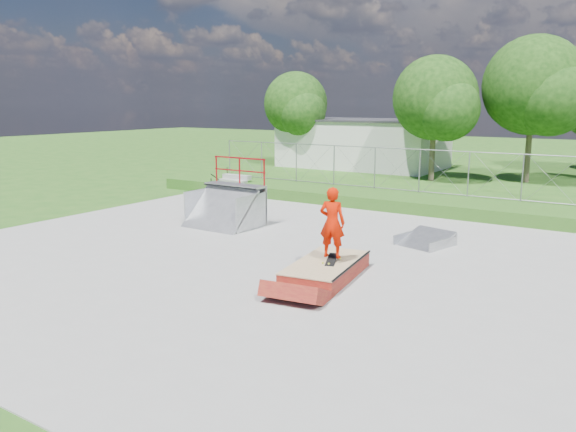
{
  "coord_description": "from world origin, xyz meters",
  "views": [
    {
      "loc": [
        7.93,
        -11.81,
        4.17
      ],
      "look_at": [
        -0.28,
        0.91,
        1.1
      ],
      "focal_mm": 35.0,
      "sensor_mm": 36.0,
      "label": 1
    }
  ],
  "objects_px": {
    "grind_box": "(326,270)",
    "quarter_pipe": "(223,194)",
    "skater": "(332,226)",
    "flat_bank_ramp": "(425,239)"
  },
  "relations": [
    {
      "from": "quarter_pipe",
      "to": "grind_box",
      "type": "bearing_deg",
      "value": -27.7
    },
    {
      "from": "grind_box",
      "to": "quarter_pipe",
      "type": "height_order",
      "value": "quarter_pipe"
    },
    {
      "from": "grind_box",
      "to": "quarter_pipe",
      "type": "xyz_separation_m",
      "value": [
        -5.72,
        3.11,
        0.94
      ]
    },
    {
      "from": "grind_box",
      "to": "quarter_pipe",
      "type": "bearing_deg",
      "value": 143.46
    },
    {
      "from": "grind_box",
      "to": "skater",
      "type": "height_order",
      "value": "skater"
    },
    {
      "from": "quarter_pipe",
      "to": "skater",
      "type": "distance_m",
      "value": 6.58
    },
    {
      "from": "quarter_pipe",
      "to": "skater",
      "type": "relative_size",
      "value": 1.35
    },
    {
      "from": "grind_box",
      "to": "skater",
      "type": "relative_size",
      "value": 1.74
    },
    {
      "from": "quarter_pipe",
      "to": "skater",
      "type": "bearing_deg",
      "value": -26.71
    },
    {
      "from": "quarter_pipe",
      "to": "flat_bank_ramp",
      "type": "distance_m",
      "value": 6.84
    }
  ]
}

